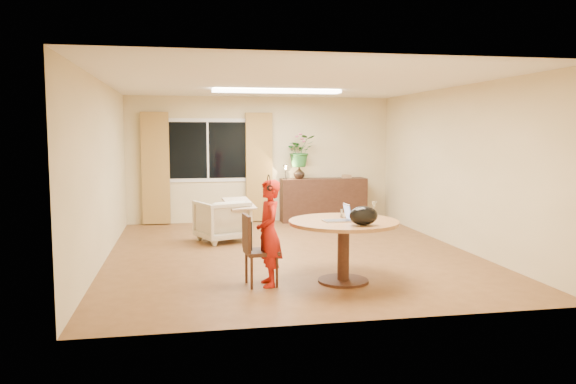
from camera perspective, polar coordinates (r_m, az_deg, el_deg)
The scene contains 24 objects.
floor at distance 8.75m, azimuth 0.20°, elevation -6.20°, with size 6.50×6.50×0.00m, color brown.
ceiling at distance 8.59m, azimuth 0.21°, elevation 11.02°, with size 6.50×6.50×0.00m, color white.
wall_back at distance 11.77m, azimuth -2.77°, elevation 3.32°, with size 5.50×5.50×0.00m, color tan.
wall_left at distance 8.50m, azimuth -18.34°, elevation 1.99°, with size 6.50×6.50×0.00m, color tan.
wall_right at distance 9.48m, azimuth 16.77°, elevation 2.42°, with size 6.50×6.50×0.00m, color tan.
window at distance 11.65m, azimuth -8.15°, elevation 4.22°, with size 1.70×0.03×1.30m.
curtain_left at distance 11.59m, azimuth -13.30°, elevation 2.36°, with size 0.55×0.08×2.25m, color olive.
curtain_right at distance 11.68m, azimuth -2.95°, elevation 2.54°, with size 0.55×0.08×2.25m, color olive.
ceiling_panel at distance 9.76m, azimuth -1.14°, elevation 10.20°, with size 2.20×0.35×0.05m, color white.
dining_table at distance 6.99m, azimuth 5.67°, elevation -4.24°, with size 1.36×1.36×0.78m.
dining_chair at distance 6.86m, azimuth -2.73°, elevation -5.89°, with size 0.42×0.38×0.87m, color black, non-canonical shape.
child at distance 6.80m, azimuth -1.95°, elevation -4.19°, with size 0.31×0.47×1.29m, color red.
laptop at distance 6.87m, azimuth 4.95°, elevation -2.08°, with size 0.33×0.22×0.22m, color #B7B7BC, non-canonical shape.
tumbler at distance 7.21m, azimuth 5.65°, elevation -2.17°, with size 0.07×0.07×0.11m, color white, non-canonical shape.
wine_glass at distance 7.27m, azimuth 8.72°, elevation -1.74°, with size 0.07×0.07×0.21m, color white, non-canonical shape.
pot_lid at distance 7.30m, azimuth 6.58°, elevation -2.34°, with size 0.23×0.23×0.04m, color white, non-canonical shape.
handbag at distance 6.60m, azimuth 7.68°, elevation -2.41°, with size 0.34×0.20×0.23m, color black, non-canonical shape.
armchair at distance 9.69m, azimuth -6.74°, elevation -2.89°, with size 0.77×0.79×0.72m, color beige.
throw at distance 9.59m, azimuth -4.98°, elevation -0.71°, with size 0.45×0.55×0.03m, color beige, non-canonical shape.
sideboard at distance 11.86m, azimuth 3.61°, elevation -0.78°, with size 1.80×0.44×0.90m, color black.
vase at distance 11.69m, azimuth 1.14°, elevation 1.96°, with size 0.24×0.24×0.25m, color black.
bouquet at distance 11.67m, azimuth 1.21°, elevation 4.19°, with size 0.59×0.51×0.66m, color #336F29.
book_stack at distance 11.94m, azimuth 5.98°, elevation 1.61°, with size 0.19×0.14×0.08m, color brown, non-canonical shape.
desk_lamp at distance 11.58m, azimuth -0.26°, elevation 2.08°, with size 0.13×0.13×0.31m, color black, non-canonical shape.
Camera 1 is at (-1.61, -8.40, 1.85)m, focal length 35.00 mm.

